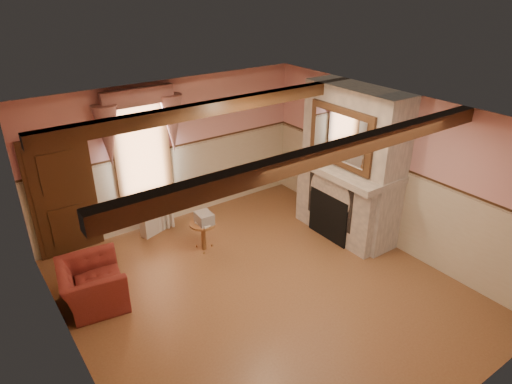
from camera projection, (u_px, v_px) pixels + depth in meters
floor at (264, 291)px, 7.20m from camera, size 5.50×6.00×0.01m
ceiling at (265, 119)px, 5.97m from camera, size 5.50×6.00×0.01m
wall_back at (172, 153)px, 8.78m from camera, size 5.50×0.02×2.80m
wall_front at (450, 334)px, 4.39m from camera, size 5.50×0.02×2.80m
wall_left at (69, 281)px, 5.15m from camera, size 0.02×6.00×2.80m
wall_right at (390, 170)px, 8.03m from camera, size 0.02×6.00×2.80m
wainscot at (264, 251)px, 6.87m from camera, size 5.50×6.00×1.50m
chair_rail at (264, 207)px, 6.54m from camera, size 5.50×6.00×0.08m
firebox at (331, 216)px, 8.49m from camera, size 0.20×0.95×0.90m
armchair at (92, 284)px, 6.81m from camera, size 1.05×1.16×0.67m
side_table at (203, 236)px, 8.17m from camera, size 0.54×0.54×0.55m
book_stack at (204, 218)px, 7.99m from camera, size 0.28×0.33×0.20m
radiator at (156, 217)px, 8.74m from camera, size 0.72×0.39×0.60m
bowl at (350, 165)px, 8.08m from camera, size 0.32×0.32×0.08m
mantel_clock at (324, 151)px, 8.54m from camera, size 0.14×0.24×0.20m
oil_lamp at (334, 153)px, 8.33m from camera, size 0.11×0.11×0.28m
candle_red at (365, 169)px, 7.81m from camera, size 0.06×0.06×0.16m
jar_yellow at (359, 167)px, 7.93m from camera, size 0.06×0.06×0.12m
fireplace at (352, 163)px, 8.29m from camera, size 0.85×2.00×2.80m
mantel at (345, 168)px, 8.22m from camera, size 1.05×2.05×0.12m
overmantel_mirror at (340, 137)px, 7.85m from camera, size 0.06×1.44×1.04m
door at (63, 198)px, 7.79m from camera, size 1.10×0.10×2.10m
window at (142, 147)px, 8.34m from camera, size 1.06×0.08×2.02m
window_drapes at (140, 116)px, 8.01m from camera, size 1.30×0.14×1.40m
ceiling_beam_front at (329, 153)px, 5.14m from camera, size 5.50×0.18×0.20m
ceiling_beam_back at (218, 107)px, 6.90m from camera, size 5.50×0.18×0.20m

